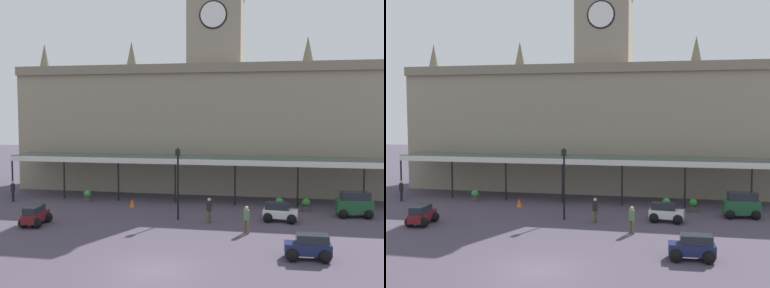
{
  "view_description": "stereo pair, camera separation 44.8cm",
  "coord_description": "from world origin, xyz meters",
  "views": [
    {
      "loc": [
        5.25,
        -19.03,
        7.23
      ],
      "look_at": [
        0.0,
        9.43,
        5.15
      ],
      "focal_mm": 41.17,
      "sensor_mm": 36.0,
      "label": 1
    },
    {
      "loc": [
        5.69,
        -18.94,
        7.23
      ],
      "look_at": [
        0.0,
        9.43,
        5.15
      ],
      "focal_mm": 41.17,
      "sensor_mm": 36.0,
      "label": 2
    }
  ],
  "objects": [
    {
      "name": "ground_plane",
      "position": [
        0.0,
        0.0,
        0.0
      ],
      "size": [
        140.0,
        140.0,
        0.0
      ],
      "primitive_type": "plane",
      "color": "#473E4D"
    },
    {
      "name": "planter_near_kerb",
      "position": [
        7.7,
        13.67,
        0.49
      ],
      "size": [
        0.6,
        0.6,
        0.96
      ],
      "color": "#47423D",
      "rests_on": "ground"
    },
    {
      "name": "victorian_lamppost",
      "position": [
        -0.99,
        9.59,
        3.04
      ],
      "size": [
        0.3,
        0.3,
        4.89
      ],
      "color": "black",
      "rests_on": "ground"
    },
    {
      "name": "car_maroon_estate",
      "position": [
        -9.7,
        6.52,
        0.56
      ],
      "size": [
        1.63,
        2.3,
        1.27
      ],
      "color": "maroon",
      "rests_on": "ground"
    },
    {
      "name": "station_building",
      "position": [
        0.0,
        21.98,
        6.38
      ],
      "size": [
        36.6,
        7.02,
        19.34
      ],
      "color": "gray",
      "rests_on": "ground"
    },
    {
      "name": "pedestrian_beside_cars",
      "position": [
        3.76,
        6.97,
        0.91
      ],
      "size": [
        0.35,
        0.34,
        1.67
      ],
      "color": "brown",
      "rests_on": "ground"
    },
    {
      "name": "car_navy_estate",
      "position": [
        7.05,
        2.87,
        0.56
      ],
      "size": [
        2.28,
        1.59,
        1.27
      ],
      "color": "#19214C",
      "rests_on": "ground"
    },
    {
      "name": "pedestrian_near_entrance",
      "position": [
        1.21,
        9.05,
        0.91
      ],
      "size": [
        0.35,
        0.34,
        1.67
      ],
      "color": "brown",
      "rests_on": "ground"
    },
    {
      "name": "car_white_estate",
      "position": [
        5.76,
        10.3,
        0.56
      ],
      "size": [
        2.33,
        1.7,
        1.27
      ],
      "color": "silver",
      "rests_on": "ground"
    },
    {
      "name": "planter_by_canopy",
      "position": [
        5.78,
        13.64,
        0.49
      ],
      "size": [
        0.6,
        0.6,
        0.96
      ],
      "color": "#47423D",
      "rests_on": "ground"
    },
    {
      "name": "car_green_van",
      "position": [
        10.85,
        12.46,
        0.81
      ],
      "size": [
        2.48,
        1.74,
        1.77
      ],
      "color": "#1E512D",
      "rests_on": "ground"
    },
    {
      "name": "traffic_cone",
      "position": [
        -5.27,
        12.79,
        0.33
      ],
      "size": [
        0.4,
        0.4,
        0.65
      ],
      "primitive_type": "cone",
      "color": "orange",
      "rests_on": "ground"
    },
    {
      "name": "planter_forecourt_centre",
      "position": [
        -9.47,
        14.05,
        0.49
      ],
      "size": [
        0.6,
        0.6,
        0.96
      ],
      "color": "#47423D",
      "rests_on": "ground"
    },
    {
      "name": "pedestrian_crossing_forecourt",
      "position": [
        -15.5,
        13.11,
        0.91
      ],
      "size": [
        0.34,
        0.37,
        1.67
      ],
      "color": "black",
      "rests_on": "ground"
    },
    {
      "name": "entrance_canopy",
      "position": [
        0.0,
        16.25,
        3.47
      ],
      "size": [
        33.55,
        3.26,
        3.62
      ],
      "color": "#38564C",
      "rests_on": "ground"
    }
  ]
}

